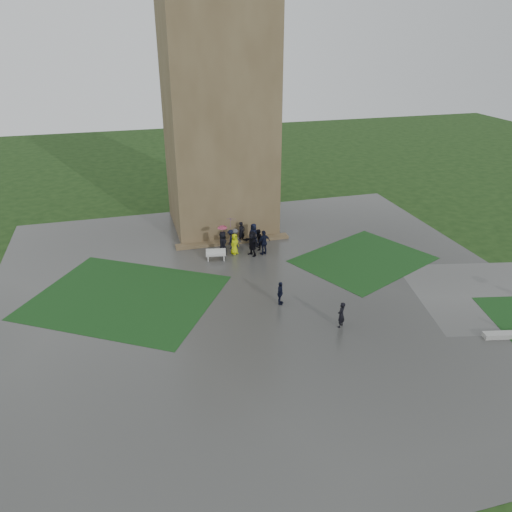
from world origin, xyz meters
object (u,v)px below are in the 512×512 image
object	(u,v)px
tower	(218,117)
pedestrian_mid	(280,293)
pedestrian_near	(341,315)
bench	(216,254)

from	to	relation	value
tower	pedestrian_mid	bearing A→B (deg)	-87.38
pedestrian_near	bench	bearing A→B (deg)	-104.17
pedestrian_mid	pedestrian_near	bearing A→B (deg)	-111.74
tower	bench	world-z (taller)	tower
tower	bench	xyz separation A→B (m)	(-1.90, -7.15, -8.55)
bench	tower	bearing A→B (deg)	84.93
tower	pedestrian_near	xyz separation A→B (m)	(3.20, -17.74, -8.20)
bench	pedestrian_near	world-z (taller)	pedestrian_near
bench	pedestrian_mid	distance (m)	7.70
tower	pedestrian_near	bearing A→B (deg)	-79.78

